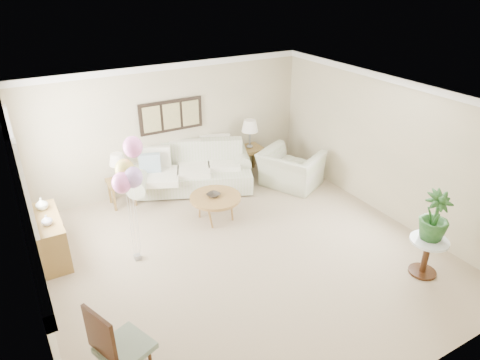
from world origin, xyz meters
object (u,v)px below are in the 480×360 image
at_px(sofa, 192,171).
at_px(accent_chair, 117,345).
at_px(armchair, 290,169).
at_px(balloon_cluster, 128,170).
at_px(coffee_table, 215,198).

xyz_separation_m(sofa, accent_chair, (-2.67, -4.00, 0.16)).
height_order(armchair, balloon_cluster, balloon_cluster).
bearing_deg(coffee_table, armchair, 12.39).
distance_m(armchair, balloon_cluster, 3.97).
xyz_separation_m(coffee_table, accent_chair, (-2.52, -2.62, 0.11)).
relative_size(coffee_table, balloon_cluster, 0.46).
distance_m(sofa, balloon_cluster, 2.86).
bearing_deg(balloon_cluster, armchair, 14.30).
bearing_deg(sofa, armchair, -26.59).
bearing_deg(armchair, accent_chair, 97.70).
relative_size(accent_chair, balloon_cluster, 0.51).
distance_m(coffee_table, balloon_cluster, 2.07).
distance_m(sofa, coffee_table, 1.39).
bearing_deg(balloon_cluster, accent_chair, -112.49).
height_order(sofa, armchair, sofa).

